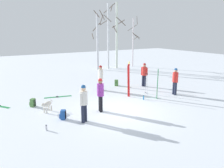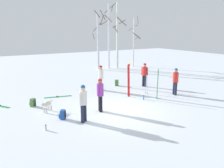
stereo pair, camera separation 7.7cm
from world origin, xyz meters
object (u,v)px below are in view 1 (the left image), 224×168
backpack_0 (116,83)px  backpack_2 (63,115)px  person_4 (175,80)px  water_bottle_1 (144,98)px  birch_tree_1 (108,35)px  person_2 (100,93)px  birch_tree_3 (133,41)px  ski_pair_planted_1 (129,75)px  ski_poles_0 (146,83)px  dog (47,105)px  ski_pair_planted_0 (158,84)px  person_3 (101,76)px  person_0 (84,101)px  backpack_1 (33,103)px  water_bottle_0 (46,128)px  ski_pair_lying_0 (58,97)px  birch_tree_0 (98,40)px  person_1 (144,73)px  birch_tree_2 (117,35)px  ski_pair_planted_2 (129,81)px

backpack_0 → backpack_2: (-5.62, -4.26, 0.00)m
backpack_0 → person_4: bearing=-64.5°
water_bottle_1 → birch_tree_1: bearing=70.0°
person_2 → birch_tree_3: (10.19, 11.12, 1.80)m
ski_pair_planted_1 → birch_tree_1: bearing=69.4°
ski_poles_0 → birch_tree_3: 11.67m
person_4 → birch_tree_1: 11.40m
person_2 → birch_tree_1: bearing=58.0°
dog → backpack_0: 6.66m
person_2 → ski_pair_planted_0: bearing=3.4°
birch_tree_1 → person_3: bearing=-123.6°
person_0 → person_3: size_ratio=1.00×
dog → backpack_0: (5.97, 2.95, -0.17)m
ski_pair_planted_0 → birch_tree_1: birch_tree_1 is taller
backpack_1 → water_bottle_0: size_ratio=1.80×
ski_poles_0 → ski_pair_lying_0: bearing=156.4°
backpack_2 → birch_tree_0: size_ratio=0.07×
person_1 → ski_pair_planted_0: bearing=-114.1°
birch_tree_2 → person_4: bearing=-102.8°
person_4 → ski_pair_planted_2: ski_pair_planted_2 is taller
backpack_1 → water_bottle_1: (5.89, -2.12, -0.08)m
ski_pair_planted_1 → ski_poles_0: size_ratio=1.37×
ski_pair_planted_0 → birch_tree_2: bearing=69.8°
ski_pair_lying_0 → water_bottle_1: bearing=-37.4°
person_2 → birch_tree_2: size_ratio=0.25×
person_2 → birch_tree_3: size_ratio=0.32×
backpack_1 → birch_tree_0: birch_tree_0 is taller
water_bottle_0 → birch_tree_0: (8.83, 12.16, 2.93)m
person_3 → water_bottle_0: person_3 is taller
person_1 → ski_pair_planted_1: bearing=167.5°
person_0 → person_3: 5.60m
person_1 → dog: bearing=-167.2°
person_0 → birch_tree_1: bearing=55.4°
person_4 → ski_pair_planted_0: size_ratio=0.95×
ski_pair_planted_1 → ski_poles_0: bearing=-89.0°
ski_pair_planted_0 → ski_pair_planted_2: (-1.25, 1.22, 0.12)m
ski_poles_0 → water_bottle_1: ski_poles_0 is taller
birch_tree_0 → person_2: bearing=-117.3°
ski_pair_planted_1 → ski_pair_lying_0: 5.19m
person_0 → person_2: same height
ski_pair_planted_0 → backpack_0: ski_pair_planted_0 is taller
birch_tree_0 → dog: bearing=-129.2°
birch_tree_2 → water_bottle_0: bearing=-132.8°
backpack_1 → water_bottle_0: bearing=-93.9°
ski_pair_planted_0 → water_bottle_0: ski_pair_planted_0 is taller
ski_poles_0 → water_bottle_1: (-0.97, -0.94, -0.60)m
ski_pair_planted_1 → water_bottle_0: bearing=-149.8°
ski_pair_lying_0 → birch_tree_0: birch_tree_0 is taller
ski_pair_lying_0 → ski_poles_0: 5.64m
ski_pair_lying_0 → birch_tree_2: size_ratio=0.24×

